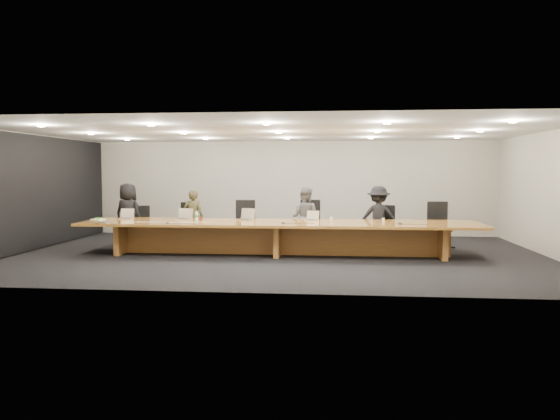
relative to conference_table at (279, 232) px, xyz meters
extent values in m
plane|color=black|center=(0.00, 0.00, -0.52)|extent=(12.00, 12.00, 0.00)
cube|color=beige|center=(0.00, 4.00, 0.88)|extent=(12.00, 0.02, 2.80)
cube|color=black|center=(-5.94, 0.00, 0.85)|extent=(0.08, 7.84, 2.74)
cube|color=#955E20|center=(0.00, 0.00, 0.20)|extent=(9.00, 1.80, 0.06)
cube|color=brown|center=(0.00, 0.00, -0.18)|extent=(7.65, 0.15, 0.69)
cube|color=brown|center=(-3.60, 0.00, -0.18)|extent=(0.12, 1.26, 0.69)
cube|color=brown|center=(0.00, 0.00, -0.18)|extent=(0.12, 1.26, 0.69)
cube|color=brown|center=(3.60, 0.00, -0.18)|extent=(0.12, 1.26, 0.69)
imported|color=black|center=(-4.00, 1.16, 0.28)|extent=(0.89, 0.71, 1.60)
imported|color=#34321C|center=(-2.32, 1.26, 0.20)|extent=(0.55, 0.38, 1.45)
imported|color=#545456|center=(0.54, 1.22, 0.23)|extent=(0.89, 0.80, 1.51)
imported|color=black|center=(2.35, 1.26, 0.25)|extent=(1.03, 0.63, 1.54)
cylinder|color=silver|center=(-1.94, 0.12, 0.33)|extent=(0.08, 0.08, 0.21)
cylinder|color=#652812|center=(-1.86, 0.18, 0.27)|extent=(0.09, 0.09, 0.09)
cone|color=silver|center=(1.20, 0.36, 0.27)|extent=(0.09, 0.09, 0.09)
cone|color=silver|center=(2.38, 0.32, 0.27)|extent=(0.08, 0.08, 0.08)
cube|color=white|center=(-4.35, 0.14, 0.24)|extent=(0.34, 0.31, 0.02)
cube|color=#50BB31|center=(-4.33, 0.15, 0.26)|extent=(0.18, 0.12, 0.03)
cube|color=#A0A0A5|center=(-3.84, -0.68, 0.25)|extent=(0.23, 0.19, 0.03)
cone|color=black|center=(-2.41, -0.62, 0.24)|extent=(0.13, 0.13, 0.03)
cone|color=black|center=(0.13, -0.35, 0.24)|extent=(0.14, 0.14, 0.03)
cone|color=black|center=(2.68, -0.28, 0.25)|extent=(0.16, 0.16, 0.03)
camera|label=1|loc=(1.26, -12.31, 1.37)|focal=35.00mm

